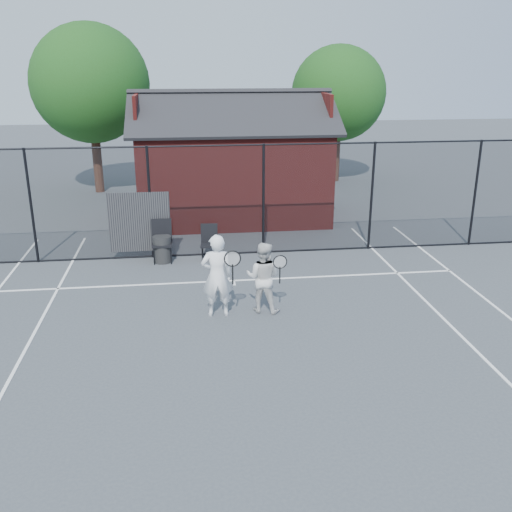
{
  "coord_description": "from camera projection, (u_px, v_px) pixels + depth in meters",
  "views": [
    {
      "loc": [
        -1.06,
        -9.79,
        5.06
      ],
      "look_at": [
        0.37,
        1.59,
        1.1
      ],
      "focal_mm": 40.0,
      "sensor_mm": 36.0,
      "label": 1
    }
  ],
  "objects": [
    {
      "name": "waste_bin",
      "position": [
        162.0,
        249.0,
        14.95
      ],
      "size": [
        0.58,
        0.58,
        0.7
      ],
      "primitive_type": "cylinder",
      "rotation": [
        0.0,
        0.0,
        -0.22
      ],
      "color": "black",
      "rests_on": "ground"
    },
    {
      "name": "player_front",
      "position": [
        217.0,
        276.0,
        11.63
      ],
      "size": [
        0.79,
        0.58,
        1.76
      ],
      "color": "white",
      "rests_on": "ground"
    },
    {
      "name": "chair_left",
      "position": [
        162.0,
        242.0,
        14.89
      ],
      "size": [
        0.52,
        0.55,
        1.09
      ],
      "primitive_type": "cube",
      "rotation": [
        0.0,
        0.0,
        0.0
      ],
      "color": "black",
      "rests_on": "ground"
    },
    {
      "name": "clubhouse",
      "position": [
        232.0,
        169.0,
        18.93
      ],
      "size": [
        6.5,
        4.36,
        4.19
      ],
      "color": "maroon",
      "rests_on": "ground"
    },
    {
      "name": "tree_right",
      "position": [
        338.0,
        94.0,
        23.99
      ],
      "size": [
        3.97,
        3.97,
        5.7
      ],
      "color": "#351D15",
      "rests_on": "ground"
    },
    {
      "name": "chair_right",
      "position": [
        209.0,
        243.0,
        15.06
      ],
      "size": [
        0.48,
        0.5,
        0.93
      ],
      "primitive_type": "cube",
      "rotation": [
        0.0,
        0.0,
        -0.09
      ],
      "color": "black",
      "rests_on": "ground"
    },
    {
      "name": "fence",
      "position": [
        215.0,
        203.0,
        15.13
      ],
      "size": [
        22.04,
        3.0,
        3.0
      ],
      "color": "black",
      "rests_on": "ground"
    },
    {
      "name": "court_lines",
      "position": [
        256.0,
        373.0,
        9.71
      ],
      "size": [
        11.02,
        18.0,
        0.01
      ],
      "color": "white",
      "rests_on": "ground"
    },
    {
      "name": "player_back",
      "position": [
        263.0,
        277.0,
        11.89
      ],
      "size": [
        0.9,
        0.81,
        1.52
      ],
      "color": "silver",
      "rests_on": "ground"
    },
    {
      "name": "tree_left",
      "position": [
        90.0,
        84.0,
        21.72
      ],
      "size": [
        4.48,
        4.48,
        6.44
      ],
      "color": "#351D15",
      "rests_on": "ground"
    },
    {
      "name": "ground",
      "position": [
        247.0,
        338.0,
        10.95
      ],
      "size": [
        80.0,
        80.0,
        0.0
      ],
      "primitive_type": "plane",
      "color": "#41454B",
      "rests_on": "ground"
    }
  ]
}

